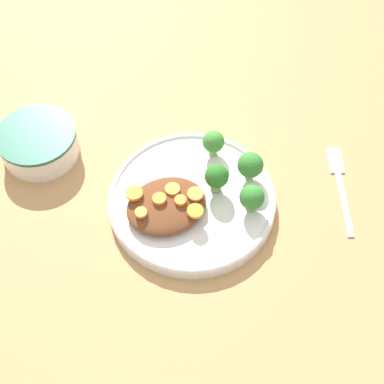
% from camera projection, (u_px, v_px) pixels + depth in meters
% --- Properties ---
extents(ground_plane, '(4.00, 4.00, 0.00)m').
position_uv_depth(ground_plane, '(192.00, 204.00, 0.84)').
color(ground_plane, tan).
extents(plate, '(0.26, 0.26, 0.02)m').
position_uv_depth(plate, '(192.00, 200.00, 0.83)').
color(plate, silver).
rests_on(plate, ground_plane).
extents(dip_bowl, '(0.13, 0.13, 0.05)m').
position_uv_depth(dip_bowl, '(38.00, 142.00, 0.88)').
color(dip_bowl, white).
rests_on(dip_bowl, ground_plane).
extents(stew_mound, '(0.12, 0.10, 0.02)m').
position_uv_depth(stew_mound, '(166.00, 206.00, 0.80)').
color(stew_mound, brown).
rests_on(stew_mound, plate).
extents(broccoli_floret_0, '(0.04, 0.04, 0.05)m').
position_uv_depth(broccoli_floret_0, '(217.00, 177.00, 0.81)').
color(broccoli_floret_0, '#759E51').
rests_on(broccoli_floret_0, plate).
extents(broccoli_floret_1, '(0.04, 0.04, 0.05)m').
position_uv_depth(broccoli_floret_1, '(252.00, 198.00, 0.79)').
color(broccoli_floret_1, '#759E51').
rests_on(broccoli_floret_1, plate).
extents(broccoli_floret_2, '(0.04, 0.04, 0.05)m').
position_uv_depth(broccoli_floret_2, '(213.00, 142.00, 0.85)').
color(broccoli_floret_2, '#7FA85B').
rests_on(broccoli_floret_2, plate).
extents(broccoli_floret_3, '(0.04, 0.04, 0.05)m').
position_uv_depth(broccoli_floret_3, '(250.00, 165.00, 0.82)').
color(broccoli_floret_3, '#7FA85B').
rests_on(broccoli_floret_3, plate).
extents(carrot_slice_0, '(0.02, 0.02, 0.01)m').
position_uv_depth(carrot_slice_0, '(141.00, 213.00, 0.78)').
color(carrot_slice_0, orange).
rests_on(carrot_slice_0, stew_mound).
extents(carrot_slice_1, '(0.02, 0.02, 0.00)m').
position_uv_depth(carrot_slice_1, '(172.00, 189.00, 0.80)').
color(carrot_slice_1, orange).
rests_on(carrot_slice_1, stew_mound).
extents(carrot_slice_2, '(0.02, 0.02, 0.01)m').
position_uv_depth(carrot_slice_2, '(180.00, 200.00, 0.79)').
color(carrot_slice_2, orange).
rests_on(carrot_slice_2, stew_mound).
extents(carrot_slice_3, '(0.02, 0.02, 0.01)m').
position_uv_depth(carrot_slice_3, '(195.00, 211.00, 0.78)').
color(carrot_slice_3, orange).
rests_on(carrot_slice_3, stew_mound).
extents(carrot_slice_4, '(0.02, 0.02, 0.01)m').
position_uv_depth(carrot_slice_4, '(159.00, 198.00, 0.79)').
color(carrot_slice_4, orange).
rests_on(carrot_slice_4, stew_mound).
extents(carrot_slice_5, '(0.02, 0.02, 0.00)m').
position_uv_depth(carrot_slice_5, '(194.00, 194.00, 0.80)').
color(carrot_slice_5, orange).
rests_on(carrot_slice_5, stew_mound).
extents(carrot_slice_6, '(0.03, 0.03, 0.01)m').
position_uv_depth(carrot_slice_6, '(134.00, 193.00, 0.80)').
color(carrot_slice_6, orange).
rests_on(carrot_slice_6, stew_mound).
extents(fork, '(0.08, 0.17, 0.01)m').
position_uv_depth(fork, '(340.00, 181.00, 0.86)').
color(fork, '#BABABA').
rests_on(fork, ground_plane).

